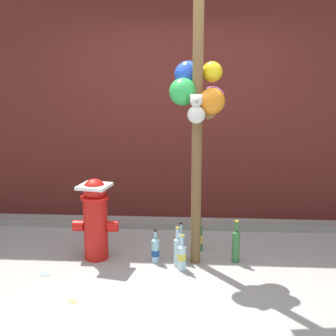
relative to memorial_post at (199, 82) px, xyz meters
The scene contains 13 objects.
ground_plane 1.80m from the memorial_post, 120.60° to the right, with size 14.00×14.00×0.00m, color #9E9B93.
building_wall 1.45m from the memorial_post, 99.83° to the left, with size 10.00×0.20×3.29m.
curb_strip 1.94m from the memorial_post, 105.28° to the left, with size 8.00×0.12×0.08m, color gray.
memorial_post is the anchor object (origin of this frame).
fire_hydrant 1.64m from the memorial_post, behind, with size 0.45×0.33×0.81m.
bottle_0 1.59m from the memorial_post, behind, with size 0.08×0.08×0.39m.
bottle_1 1.59m from the memorial_post, 142.69° to the right, with size 0.07×0.07×0.39m.
bottle_2 1.61m from the memorial_post, 84.18° to the left, with size 0.07×0.07×0.38m.
bottle_3 1.60m from the memorial_post, ahead, with size 0.08×0.08×0.42m.
bottle_4 1.62m from the memorial_post, 121.17° to the right, with size 0.08×0.08×0.35m.
bottle_5 1.66m from the memorial_post, behind, with size 0.08×0.08×0.33m.
litter_0 2.18m from the memorial_post, 138.68° to the right, with size 0.08×0.05×0.01m, color tan.
litter_1 2.26m from the memorial_post, 164.46° to the right, with size 0.11×0.09×0.01m, color #8C99B2.
Camera 1 is at (0.24, -3.86, 1.87)m, focal length 49.71 mm.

